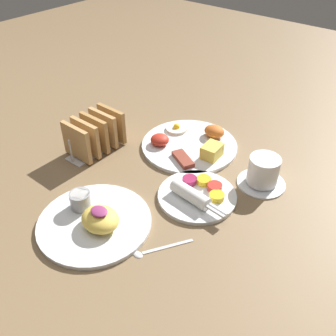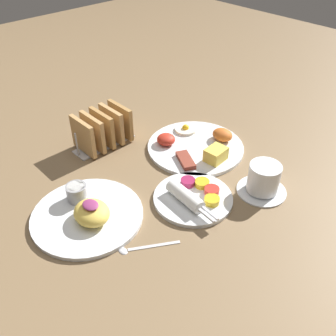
% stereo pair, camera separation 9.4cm
% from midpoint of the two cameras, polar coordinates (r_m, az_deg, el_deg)
% --- Properties ---
extents(ground_plane, '(3.00, 3.00, 0.00)m').
position_cam_midpoint_polar(ground_plane, '(0.96, -6.65, -1.53)').
color(ground_plane, brown).
extents(plate_breakfast, '(0.27, 0.27, 0.05)m').
position_cam_midpoint_polar(plate_breakfast, '(1.06, 0.96, 3.63)').
color(plate_breakfast, white).
rests_on(plate_breakfast, ground_plane).
extents(plate_condiments, '(0.19, 0.19, 0.04)m').
position_cam_midpoint_polar(plate_condiments, '(0.89, 1.47, -4.14)').
color(plate_condiments, white).
rests_on(plate_condiments, ground_plane).
extents(plate_foreground, '(0.25, 0.25, 0.06)m').
position_cam_midpoint_polar(plate_foreground, '(0.85, -14.29, -7.69)').
color(plate_foreground, white).
rests_on(plate_foreground, ground_plane).
extents(toast_rack, '(0.10, 0.18, 0.10)m').
position_cam_midpoint_polar(toast_rack, '(1.06, -13.58, 4.94)').
color(toast_rack, '#B7B7BC').
rests_on(toast_rack, ground_plane).
extents(coffee_cup, '(0.12, 0.12, 0.08)m').
position_cam_midpoint_polar(coffee_cup, '(0.93, 11.53, -0.77)').
color(coffee_cup, white).
rests_on(coffee_cup, ground_plane).
extents(teaspoon, '(0.08, 0.11, 0.01)m').
position_cam_midpoint_polar(teaspoon, '(0.78, -5.81, -12.44)').
color(teaspoon, silver).
rests_on(teaspoon, ground_plane).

